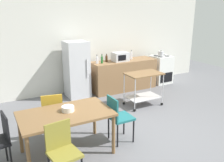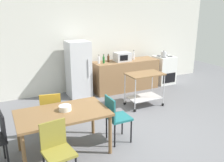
{
  "view_description": "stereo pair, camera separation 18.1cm",
  "coord_description": "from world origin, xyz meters",
  "px_view_note": "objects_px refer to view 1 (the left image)",
  "views": [
    {
      "loc": [
        -2.75,
        -3.45,
        2.4
      ],
      "look_at": [
        -0.25,
        1.2,
        0.8
      ],
      "focal_mm": 38.72,
      "sensor_mm": 36.0,
      "label": 1
    },
    {
      "loc": [
        -2.59,
        -3.53,
        2.4
      ],
      "look_at": [
        -0.25,
        1.2,
        0.8
      ],
      "focal_mm": 38.72,
      "sensor_mm": 36.0,
      "label": 2
    }
  ],
  "objects_px": {
    "bottle_sesame_oil": "(102,60)",
    "refrigerator": "(77,69)",
    "kettle": "(161,54)",
    "stove_oven": "(161,69)",
    "chair_olive": "(62,149)",
    "fruit_bowl": "(68,109)",
    "chair_teal": "(118,116)",
    "microwave": "(120,57)",
    "bottle_soy_sauce": "(97,60)",
    "bottle_sparkling_water": "(106,59)",
    "bottle_soda": "(131,56)",
    "kitchen_cart": "(144,84)",
    "dining_table": "(66,117)",
    "chair_mustard": "(52,112)"
  },
  "relations": [
    {
      "from": "kettle",
      "to": "stove_oven",
      "type": "bearing_deg",
      "value": 39.67
    },
    {
      "from": "refrigerator",
      "to": "bottle_soda",
      "type": "xyz_separation_m",
      "value": [
        1.74,
        -0.07,
        0.24
      ]
    },
    {
      "from": "stove_oven",
      "to": "bottle_sesame_oil",
      "type": "bearing_deg",
      "value": -178.63
    },
    {
      "from": "chair_olive",
      "to": "bottle_soy_sauce",
      "type": "xyz_separation_m",
      "value": [
        2.0,
        3.14,
        0.48
      ]
    },
    {
      "from": "chair_olive",
      "to": "stove_oven",
      "type": "height_order",
      "value": "stove_oven"
    },
    {
      "from": "chair_mustard",
      "to": "refrigerator",
      "type": "height_order",
      "value": "refrigerator"
    },
    {
      "from": "stove_oven",
      "to": "microwave",
      "type": "height_order",
      "value": "microwave"
    },
    {
      "from": "chair_olive",
      "to": "fruit_bowl",
      "type": "height_order",
      "value": "chair_olive"
    },
    {
      "from": "bottle_soy_sauce",
      "to": "bottle_sesame_oil",
      "type": "distance_m",
      "value": 0.14
    },
    {
      "from": "bottle_soy_sauce",
      "to": "bottle_sparkling_water",
      "type": "distance_m",
      "value": 0.35
    },
    {
      "from": "kettle",
      "to": "chair_olive",
      "type": "bearing_deg",
      "value": -143.98
    },
    {
      "from": "chair_mustard",
      "to": "refrigerator",
      "type": "bearing_deg",
      "value": -111.87
    },
    {
      "from": "stove_oven",
      "to": "bottle_soda",
      "type": "relative_size",
      "value": 3.22
    },
    {
      "from": "refrigerator",
      "to": "fruit_bowl",
      "type": "distance_m",
      "value": 2.75
    },
    {
      "from": "bottle_soda",
      "to": "kettle",
      "type": "height_order",
      "value": "bottle_soda"
    },
    {
      "from": "bottle_soy_sauce",
      "to": "refrigerator",
      "type": "bearing_deg",
      "value": 170.7
    },
    {
      "from": "bottle_sesame_oil",
      "to": "stove_oven",
      "type": "bearing_deg",
      "value": 1.37
    },
    {
      "from": "bottle_soda",
      "to": "kettle",
      "type": "relative_size",
      "value": 1.19
    },
    {
      "from": "refrigerator",
      "to": "chair_teal",
      "type": "bearing_deg",
      "value": -94.29
    },
    {
      "from": "refrigerator",
      "to": "bottle_sesame_oil",
      "type": "height_order",
      "value": "refrigerator"
    },
    {
      "from": "bottle_sesame_oil",
      "to": "microwave",
      "type": "height_order",
      "value": "microwave"
    },
    {
      "from": "chair_teal",
      "to": "kitchen_cart",
      "type": "bearing_deg",
      "value": -49.84
    },
    {
      "from": "chair_teal",
      "to": "microwave",
      "type": "distance_m",
      "value": 3.0
    },
    {
      "from": "bottle_soy_sauce",
      "to": "bottle_soda",
      "type": "relative_size",
      "value": 0.85
    },
    {
      "from": "chair_teal",
      "to": "chair_mustard",
      "type": "distance_m",
      "value": 1.26
    },
    {
      "from": "bottle_sparkling_water",
      "to": "bottle_soda",
      "type": "xyz_separation_m",
      "value": [
        0.82,
        -0.06,
        0.02
      ]
    },
    {
      "from": "chair_teal",
      "to": "bottle_sparkling_water",
      "type": "distance_m",
      "value": 2.91
    },
    {
      "from": "chair_olive",
      "to": "microwave",
      "type": "relative_size",
      "value": 1.93
    },
    {
      "from": "kitchen_cart",
      "to": "bottle_soda",
      "type": "height_order",
      "value": "bottle_soda"
    },
    {
      "from": "fruit_bowl",
      "to": "refrigerator",
      "type": "bearing_deg",
      "value": 66.7
    },
    {
      "from": "chair_mustard",
      "to": "microwave",
      "type": "height_order",
      "value": "microwave"
    },
    {
      "from": "refrigerator",
      "to": "bottle_sesame_oil",
      "type": "xyz_separation_m",
      "value": [
        0.71,
        -0.13,
        0.23
      ]
    },
    {
      "from": "dining_table",
      "to": "kitchen_cart",
      "type": "bearing_deg",
      "value": 25.67
    },
    {
      "from": "chair_mustard",
      "to": "kitchen_cart",
      "type": "xyz_separation_m",
      "value": [
        2.45,
        0.48,
        0.05
      ]
    },
    {
      "from": "chair_olive",
      "to": "refrigerator",
      "type": "height_order",
      "value": "refrigerator"
    },
    {
      "from": "chair_mustard",
      "to": "bottle_soy_sauce",
      "type": "bearing_deg",
      "value": -124.15
    },
    {
      "from": "bottle_sesame_oil",
      "to": "refrigerator",
      "type": "bearing_deg",
      "value": 169.39
    },
    {
      "from": "chair_olive",
      "to": "bottle_sesame_oil",
      "type": "bearing_deg",
      "value": 47.14
    },
    {
      "from": "stove_oven",
      "to": "kitchen_cart",
      "type": "bearing_deg",
      "value": -140.96
    },
    {
      "from": "bottle_sparkling_water",
      "to": "refrigerator",
      "type": "bearing_deg",
      "value": 179.19
    },
    {
      "from": "bottle_sparkling_water",
      "to": "kettle",
      "type": "xyz_separation_m",
      "value": [
        1.86,
        -0.17,
        0.01
      ]
    },
    {
      "from": "chair_teal",
      "to": "stove_oven",
      "type": "height_order",
      "value": "stove_oven"
    },
    {
      "from": "kettle",
      "to": "kitchen_cart",
      "type": "bearing_deg",
      "value": -141.0
    },
    {
      "from": "stove_oven",
      "to": "bottle_sparkling_water",
      "type": "height_order",
      "value": "bottle_sparkling_water"
    },
    {
      "from": "chair_olive",
      "to": "kettle",
      "type": "distance_m",
      "value": 5.22
    },
    {
      "from": "bottle_sesame_oil",
      "to": "bottle_sparkling_water",
      "type": "height_order",
      "value": "bottle_sesame_oil"
    },
    {
      "from": "bottle_soda",
      "to": "kitchen_cart",
      "type": "bearing_deg",
      "value": -109.9
    },
    {
      "from": "bottle_soda",
      "to": "fruit_bowl",
      "type": "distance_m",
      "value": 3.75
    },
    {
      "from": "kettle",
      "to": "bottle_sesame_oil",
      "type": "bearing_deg",
      "value": 178.71
    },
    {
      "from": "refrigerator",
      "to": "kettle",
      "type": "relative_size",
      "value": 6.47
    }
  ]
}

